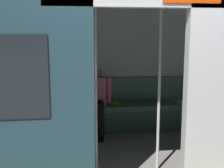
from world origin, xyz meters
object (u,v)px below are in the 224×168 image
train_car (116,50)px  grab_pole_far (159,88)px  grab_pole_door (96,92)px  bench_seat (110,111)px  book (116,103)px  handbag (69,101)px  person_seated (95,94)px

train_car → grab_pole_far: 0.83m
grab_pole_far → grab_pole_door: bearing=9.8°
train_car → bench_seat: bearing=-93.1°
book → grab_pole_door: size_ratio=0.10×
bench_seat → book: 0.19m
handbag → grab_pole_far: grab_pole_far is taller
grab_pole_far → handbag: bearing=-55.3°
grab_pole_door → grab_pole_far: 0.80m
handbag → book: handbag is taller
person_seated → grab_pole_far: size_ratio=0.56×
person_seated → book: (-0.38, -0.14, -0.20)m
grab_pole_door → book: bearing=-105.6°
person_seated → handbag: person_seated is taller
book → bench_seat: bearing=16.7°
bench_seat → person_seated: (0.27, 0.05, 0.33)m
person_seated → grab_pole_far: 1.71m
train_car → person_seated: (0.21, -0.98, -0.81)m
train_car → bench_seat: size_ratio=2.59×
handbag → grab_pole_far: (-1.12, 1.62, 0.51)m
person_seated → grab_pole_door: bearing=85.7°
bench_seat → grab_pole_far: 1.77m
train_car → book: train_car is taller
train_car → person_seated: bearing=-77.8°
bench_seat → person_seated: person_seated is taller
grab_pole_far → book: bearing=-80.2°
person_seated → grab_pole_door: grab_pole_door is taller
handbag → grab_pole_door: bearing=100.7°
book → grab_pole_door: 1.96m
book → grab_pole_far: bearing=78.3°
person_seated → grab_pole_far: grab_pole_far is taller
grab_pole_door → grab_pole_far: size_ratio=1.00×
train_car → book: 1.52m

